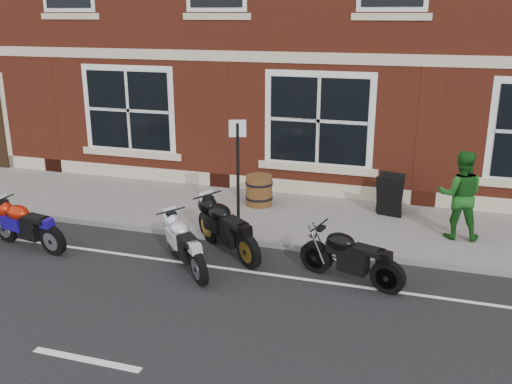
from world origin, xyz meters
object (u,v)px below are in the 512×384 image
Objects in this scene: moto_naked_black at (350,254)px; barrel_planter at (259,190)px; moto_sport_red at (28,223)px; moto_sport_silver at (186,242)px; moto_sport_black at (228,226)px; a_board_sign at (390,195)px; pedestrian_right at (460,195)px; parking_sign at (238,170)px.

barrel_planter is at bearing 58.37° from moto_naked_black.
moto_naked_black reaches higher than barrel_planter.
moto_sport_red is 3.32m from moto_sport_silver.
moto_sport_black is 2.43m from moto_naked_black.
moto_naked_black is 3.29m from a_board_sign.
a_board_sign reaches higher than moto_sport_red.
pedestrian_right is (1.76, 2.35, 0.50)m from moto_naked_black.
parking_sign reaches higher than moto_sport_red.
barrel_planter is at bearing 43.83° from moto_sport_black.
moto_sport_silver is 3.44m from barrel_planter.
parking_sign is (0.16, -1.90, 0.99)m from barrel_planter.
moto_sport_red is 5.01m from barrel_planter.
moto_naked_black is at bearing -50.30° from barrel_planter.
barrel_planter is (3.60, 3.48, -0.02)m from moto_sport_red.
pedestrian_right is (4.60, 2.69, 0.50)m from moto_sport_silver.
parking_sign is at bearing -54.97° from moto_sport_red.
moto_sport_silver and moto_naked_black have the same top height.
pedestrian_right is at bearing -4.36° from parking_sign.
pedestrian_right is 4.41m from barrel_planter.
moto_sport_red is 0.82× the size of parking_sign.
moto_naked_black is 2.64× the size of barrel_planter.
a_board_sign is 3.58m from parking_sign.
pedestrian_right reaches higher than moto_naked_black.
barrel_planter is (0.28, 3.43, -0.03)m from moto_sport_silver.
a_board_sign is (2.74, 2.76, 0.04)m from moto_sport_black.
a_board_sign is (-1.40, 0.92, -0.42)m from pedestrian_right.
moto_naked_black is 4.01m from barrel_planter.
moto_sport_red is 2.05× the size of a_board_sign.
a_board_sign is at bearing -48.47° from moto_sport_red.
moto_sport_silver is at bearing 28.48° from pedestrian_right.
pedestrian_right is 1.72m from a_board_sign.
a_board_sign reaches higher than moto_sport_silver.
moto_sport_silver is 2.10× the size of barrel_planter.
moto_naked_black is 0.80× the size of parking_sign.
moto_naked_black is 2.01× the size of a_board_sign.
moto_sport_black is 0.92× the size of moto_naked_black.
barrel_planter is at bearing 41.99° from moto_sport_silver.
moto_sport_silver is 1.86m from parking_sign.
moto_naked_black is (6.16, 0.40, 0.00)m from moto_sport_red.
pedestrian_right reaches higher than moto_sport_red.
parking_sign is (3.76, 1.58, 0.97)m from moto_sport_red.
parking_sign is at bearing -85.25° from barrel_planter.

